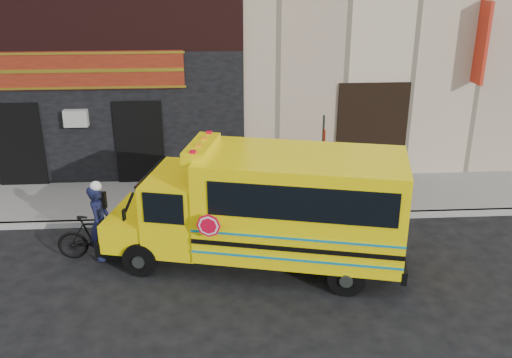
{
  "coord_description": "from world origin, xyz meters",
  "views": [
    {
      "loc": [
        -0.72,
        -11.38,
        6.86
      ],
      "look_at": [
        0.14,
        1.85,
        1.55
      ],
      "focal_mm": 40.0,
      "sensor_mm": 36.0,
      "label": 1
    }
  ],
  "objects_px": {
    "sign_pole": "(322,161)",
    "cyclist": "(100,224)",
    "school_bus": "(271,206)",
    "bicycle": "(96,237)"
  },
  "relations": [
    {
      "from": "school_bus",
      "to": "bicycle",
      "type": "xyz_separation_m",
      "value": [
        -4.11,
        0.58,
        -0.95
      ]
    },
    {
      "from": "cyclist",
      "to": "school_bus",
      "type": "bearing_deg",
      "value": -92.19
    },
    {
      "from": "school_bus",
      "to": "bicycle",
      "type": "distance_m",
      "value": 4.26
    },
    {
      "from": "bicycle",
      "to": "cyclist",
      "type": "bearing_deg",
      "value": -119.22
    },
    {
      "from": "sign_pole",
      "to": "cyclist",
      "type": "height_order",
      "value": "sign_pole"
    },
    {
      "from": "bicycle",
      "to": "cyclist",
      "type": "distance_m",
      "value": 0.4
    },
    {
      "from": "sign_pole",
      "to": "cyclist",
      "type": "relative_size",
      "value": 1.55
    },
    {
      "from": "sign_pole",
      "to": "cyclist",
      "type": "distance_m",
      "value": 6.02
    },
    {
      "from": "sign_pole",
      "to": "cyclist",
      "type": "xyz_separation_m",
      "value": [
        -5.59,
        -2.13,
        -0.66
      ]
    },
    {
      "from": "sign_pole",
      "to": "bicycle",
      "type": "relative_size",
      "value": 1.54
    }
  ]
}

